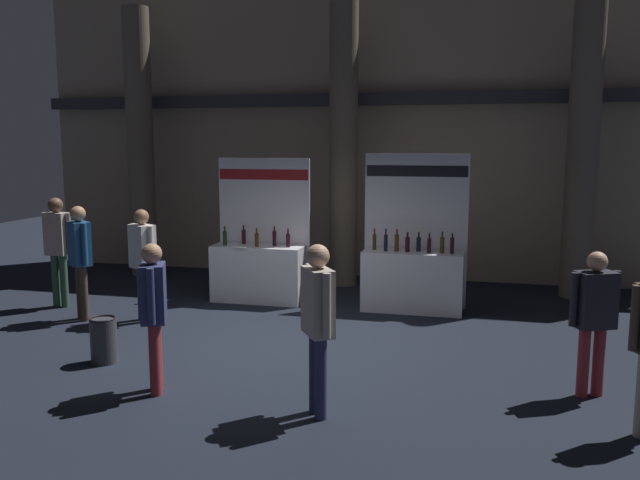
# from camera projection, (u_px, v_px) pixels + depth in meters

# --- Properties ---
(ground_plane) EXTENTS (26.72, 26.72, 0.00)m
(ground_plane) POSITION_uv_depth(u_px,v_px,m) (283.00, 344.00, 8.85)
(ground_plane) COLOR black
(hall_colonnade) EXTENTS (13.36, 1.38, 6.48)m
(hall_colonnade) POSITION_uv_depth(u_px,v_px,m) (352.00, 121.00, 12.93)
(hall_colonnade) COLOR gray
(hall_colonnade) RESTS_ON ground_plane
(exhibitor_booth_0) EXTENTS (1.65, 0.71, 2.46)m
(exhibitor_booth_0) POSITION_uv_depth(u_px,v_px,m) (259.00, 266.00, 11.23)
(exhibitor_booth_0) COLOR white
(exhibitor_booth_0) RESTS_ON ground_plane
(exhibitor_booth_1) EXTENTS (1.70, 0.66, 2.54)m
(exhibitor_booth_1) POSITION_uv_depth(u_px,v_px,m) (413.00, 273.00, 10.58)
(exhibitor_booth_1) COLOR white
(exhibitor_booth_1) RESTS_ON ground_plane
(trash_bin) EXTENTS (0.33, 0.33, 0.58)m
(trash_bin) POSITION_uv_depth(u_px,v_px,m) (104.00, 340.00, 8.08)
(trash_bin) COLOR #38383D
(trash_bin) RESTS_ON ground_plane
(visitor_0) EXTENTS (0.43, 0.41, 1.77)m
(visitor_0) POSITION_uv_depth(u_px,v_px,m) (80.00, 252.00, 9.93)
(visitor_0) COLOR #47382D
(visitor_0) RESTS_ON ground_plane
(visitor_2) EXTENTS (0.53, 0.25, 1.83)m
(visitor_2) POSITION_uv_depth(u_px,v_px,m) (58.00, 242.00, 10.72)
(visitor_2) COLOR #33563D
(visitor_2) RESTS_ON ground_plane
(visitor_3) EXTENTS (0.41, 0.50, 1.75)m
(visitor_3) POSITION_uv_depth(u_px,v_px,m) (318.00, 314.00, 6.39)
(visitor_3) COLOR navy
(visitor_3) RESTS_ON ground_plane
(visitor_4) EXTENTS (0.38, 0.51, 1.66)m
(visitor_4) POSITION_uv_depth(u_px,v_px,m) (154.00, 304.00, 7.01)
(visitor_4) COLOR maroon
(visitor_4) RESTS_ON ground_plane
(visitor_5) EXTENTS (0.50, 0.42, 1.73)m
(visitor_5) POSITION_uv_depth(u_px,v_px,m) (143.00, 254.00, 9.87)
(visitor_5) COLOR navy
(visitor_5) RESTS_ON ground_plane
(visitor_6) EXTENTS (0.53, 0.41, 1.59)m
(visitor_6) POSITION_uv_depth(u_px,v_px,m) (594.00, 310.00, 6.91)
(visitor_6) COLOR maroon
(visitor_6) RESTS_ON ground_plane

